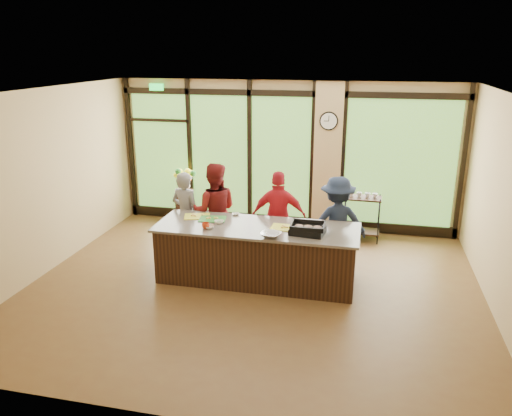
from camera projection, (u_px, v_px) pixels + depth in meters
The scene contains 25 objects.
floor at pixel (253, 288), 7.84m from camera, with size 7.00×7.00×0.00m, color brown.
ceiling at pixel (252, 93), 6.92m from camera, with size 7.00×7.00×0.00m, color silver.
back_wall at pixel (286, 156), 10.16m from camera, with size 7.00×7.00×0.00m, color tan.
left_wall at pixel (43, 183), 8.11m from camera, with size 6.00×6.00×0.00m, color tan.
right_wall at pixel (508, 213), 6.64m from camera, with size 6.00×6.00×0.00m, color tan.
window_wall at pixel (293, 162), 10.12m from camera, with size 6.90×0.12×3.00m.
island_base at pixel (257, 255), 7.98m from camera, with size 3.10×1.00×0.88m, color black.
countertop at pixel (257, 228), 7.84m from camera, with size 3.20×1.10×0.04m, color #6E645B.
wall_clock at pixel (329, 121), 9.63m from camera, with size 0.36×0.04×0.36m.
cook_left at pixel (186, 214), 8.84m from camera, with size 0.57×0.37×1.55m, color slate.
cook_midleft at pixel (214, 211), 8.78m from camera, with size 0.84×0.65×1.72m, color maroon.
cook_midright at pixel (279, 217), 8.63m from camera, with size 0.95×0.39×1.61m, color red.
cook_right at pixel (337, 223), 8.37m from camera, with size 1.03×0.59×1.59m, color #1A233A.
roasting_pan at pixel (308, 231), 7.52m from camera, with size 0.50×0.39×0.09m, color black.
mixing_bowl at pixel (271, 235), 7.38m from camera, with size 0.29×0.29×0.07m, color silver.
cutting_board_left at pixel (212, 219), 8.16m from camera, with size 0.43×0.32×0.01m, color #2F8330.
cutting_board_center at pixel (197, 216), 8.28m from camera, with size 0.42×0.32×0.01m, color yellow.
cutting_board_right at pixel (285, 228), 7.76m from camera, with size 0.42×0.31×0.01m, color yellow.
prep_bowl_near at pixel (219, 222), 7.96m from camera, with size 0.15×0.15×0.05m, color white.
prep_bowl_mid at pixel (209, 227), 7.74m from camera, with size 0.15×0.15×0.05m, color white.
prep_bowl_far at pixel (236, 214), 8.37m from camera, with size 0.12×0.12×0.03m, color white.
red_ramekin at pixel (206, 226), 7.72m from camera, with size 0.12×0.12×0.09m, color red.
flower_stand at pixel (185, 208), 10.51m from camera, with size 0.38×0.38×0.76m, color black.
flower_vase at pixel (184, 184), 10.35m from camera, with size 0.26×0.26×0.27m, color #8D704D.
bar_cart at pixel (362, 212), 9.63m from camera, with size 0.72×0.42×0.96m.
Camera 1 is at (1.61, -6.89, 3.59)m, focal length 35.00 mm.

